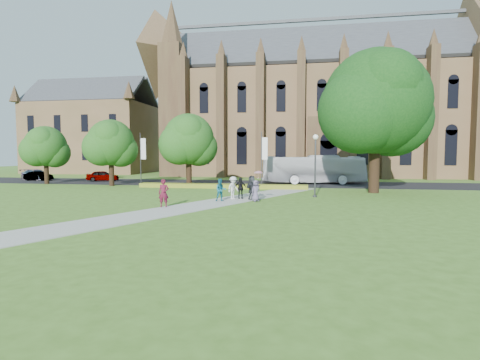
% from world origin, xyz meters
% --- Properties ---
extents(ground, '(160.00, 160.00, 0.00)m').
position_xyz_m(ground, '(0.00, 0.00, 0.00)').
color(ground, '#42681F').
rests_on(ground, ground).
extents(road, '(160.00, 10.00, 0.02)m').
position_xyz_m(road, '(0.00, 20.00, 0.01)').
color(road, black).
rests_on(road, ground).
extents(footpath, '(15.58, 28.54, 0.04)m').
position_xyz_m(footpath, '(0.00, 1.00, 0.02)').
color(footpath, '#B2B2A8').
rests_on(footpath, ground).
extents(flower_hedge, '(18.00, 1.40, 0.45)m').
position_xyz_m(flower_hedge, '(-2.00, 13.20, 0.23)').
color(flower_hedge, '#B49424').
rests_on(flower_hedge, ground).
extents(cathedral, '(52.60, 18.25, 28.00)m').
position_xyz_m(cathedral, '(10.00, 39.73, 12.98)').
color(cathedral, brown).
rests_on(cathedral, ground).
extents(building_west, '(22.00, 14.00, 18.30)m').
position_xyz_m(building_west, '(-34.00, 42.00, 9.21)').
color(building_west, brown).
rests_on(building_west, ground).
extents(streetlamp, '(0.44, 0.44, 5.24)m').
position_xyz_m(streetlamp, '(7.50, 6.50, 3.30)').
color(streetlamp, '#38383D').
rests_on(streetlamp, ground).
extents(large_tree, '(9.60, 9.60, 13.20)m').
position_xyz_m(large_tree, '(13.00, 11.00, 8.37)').
color(large_tree, '#332114').
rests_on(large_tree, ground).
extents(street_tree_0, '(5.20, 5.20, 7.50)m').
position_xyz_m(street_tree_0, '(-15.00, 14.00, 4.87)').
color(street_tree_0, '#332114').
rests_on(street_tree_0, ground).
extents(street_tree_1, '(5.60, 5.60, 8.05)m').
position_xyz_m(street_tree_1, '(-6.00, 14.50, 5.22)').
color(street_tree_1, '#332114').
rests_on(street_tree_1, ground).
extents(street_tree_2, '(4.80, 4.80, 6.95)m').
position_xyz_m(street_tree_2, '(-24.00, 15.00, 4.53)').
color(street_tree_2, '#332114').
rests_on(street_tree_2, ground).
extents(banner_pole_0, '(0.70, 0.10, 6.00)m').
position_xyz_m(banner_pole_0, '(2.11, 15.20, 3.39)').
color(banner_pole_0, '#38383D').
rests_on(banner_pole_0, ground).
extents(banner_pole_1, '(0.70, 0.10, 6.00)m').
position_xyz_m(banner_pole_1, '(-11.89, 15.20, 3.39)').
color(banner_pole_1, '#38383D').
rests_on(banner_pole_1, ground).
extents(tour_coach, '(12.65, 4.79, 3.44)m').
position_xyz_m(tour_coach, '(7.64, 20.87, 1.74)').
color(tour_coach, silver).
rests_on(tour_coach, road).
extents(car_0, '(4.39, 2.80, 1.39)m').
position_xyz_m(car_0, '(-19.71, 20.29, 0.72)').
color(car_0, gray).
rests_on(car_0, road).
extents(car_1, '(3.75, 1.33, 1.23)m').
position_xyz_m(car_1, '(-28.94, 19.87, 0.64)').
color(car_1, gray).
rests_on(car_1, road).
extents(car_2, '(5.42, 3.56, 1.46)m').
position_xyz_m(car_2, '(-29.94, 20.77, 0.75)').
color(car_2, gray).
rests_on(car_2, road).
extents(pedestrian_0, '(0.78, 0.60, 1.89)m').
position_xyz_m(pedestrian_0, '(-2.73, -1.49, 0.99)').
color(pedestrian_0, '#5B1429').
rests_on(pedestrian_0, footpath).
extents(pedestrian_1, '(0.99, 0.87, 1.71)m').
position_xyz_m(pedestrian_1, '(0.38, 2.17, 0.90)').
color(pedestrian_1, '#176275').
rests_on(pedestrian_1, footpath).
extents(pedestrian_2, '(1.14, 1.33, 1.79)m').
position_xyz_m(pedestrian_2, '(1.06, 3.66, 0.94)').
color(pedestrian_2, silver).
rests_on(pedestrian_2, footpath).
extents(pedestrian_3, '(1.06, 0.61, 1.70)m').
position_xyz_m(pedestrian_3, '(1.56, 4.09, 0.89)').
color(pedestrian_3, black).
rests_on(pedestrian_3, footpath).
extents(pedestrian_4, '(0.91, 0.90, 1.59)m').
position_xyz_m(pedestrian_4, '(2.99, 2.68, 0.83)').
color(pedestrian_4, slate).
rests_on(pedestrian_4, footpath).
extents(pedestrian_5, '(1.27, 1.82, 1.89)m').
position_xyz_m(pedestrian_5, '(2.55, 3.70, 0.99)').
color(pedestrian_5, '#2A2D32').
rests_on(pedestrian_5, footpath).
extents(parasol, '(0.75, 0.75, 0.62)m').
position_xyz_m(parasol, '(3.17, 2.78, 1.94)').
color(parasol, '#D999A1').
rests_on(parasol, pedestrian_4).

